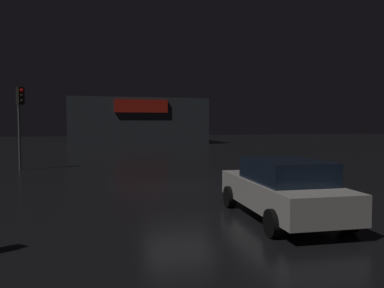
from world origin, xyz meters
name	(u,v)px	position (x,y,z in m)	size (l,w,h in m)	color
ground_plane	(179,188)	(0.00, 0.00, 0.00)	(120.00, 120.00, 0.00)	black
store_building	(137,121)	(2.67, 31.84, 2.61)	(15.43, 7.74, 5.22)	#33383D
traffic_signal_main	(20,108)	(-6.45, 7.50, 3.14)	(0.41, 0.43, 4.21)	#595B60
car_near	(283,188)	(1.41, -5.12, 0.78)	(2.21, 4.62, 1.51)	silver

